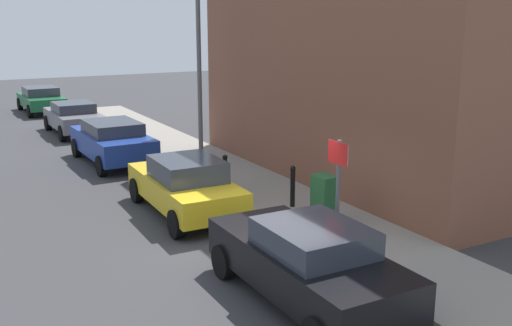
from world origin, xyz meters
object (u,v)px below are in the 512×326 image
at_px(utility_cabinet, 324,202).
at_px(street_sign, 338,180).
at_px(car_grey, 74,117).
at_px(bollard_far_kerb, 225,172).
at_px(car_green, 41,99).
at_px(bollard_near_cabinet, 293,185).
at_px(car_blue, 113,141).
at_px(car_black, 307,262).
at_px(car_yellow, 185,185).
at_px(lamppost, 199,63).

height_order(utility_cabinet, street_sign, street_sign).
bearing_deg(car_grey, utility_cabinet, -171.74).
relative_size(utility_cabinet, bollard_far_kerb, 1.11).
height_order(car_green, bollard_near_cabinet, car_green).
xyz_separation_m(car_blue, bollard_near_cabinet, (2.44, -7.25, -0.05)).
relative_size(car_black, car_yellow, 1.02).
xyz_separation_m(car_yellow, street_sign, (1.48, -4.14, 0.93)).
distance_m(car_black, car_yellow, 5.37).
distance_m(car_grey, utility_cabinet, 14.75).
bearing_deg(bollard_near_cabinet, car_blue, 108.58).
distance_m(car_yellow, bollard_far_kerb, 1.62).
bearing_deg(street_sign, car_yellow, 109.60).
height_order(bollard_near_cabinet, lamppost, lamppost).
bearing_deg(car_yellow, car_green, 1.90).
bearing_deg(street_sign, car_blue, 98.56).
height_order(utility_cabinet, bollard_near_cabinet, utility_cabinet).
distance_m(car_yellow, car_green, 18.59).
bearing_deg(car_yellow, lamppost, -26.92).
xyz_separation_m(car_black, utility_cabinet, (2.29, 2.74, -0.07)).
bearing_deg(lamppost, car_black, -103.68).
relative_size(bollard_near_cabinet, street_sign, 0.45).
distance_m(car_blue, car_grey, 5.84).
xyz_separation_m(utility_cabinet, street_sign, (-0.79, -1.52, 0.98)).
distance_m(car_green, bollard_near_cabinet, 19.90).
height_order(car_yellow, utility_cabinet, car_yellow).
bearing_deg(car_grey, bollard_near_cabinet, -170.31).
height_order(car_grey, bollard_far_kerb, car_grey).
bearing_deg(bollard_far_kerb, bollard_near_cabinet, -63.71).
bearing_deg(car_black, bollard_far_kerb, -13.28).
distance_m(car_blue, car_green, 12.48).
distance_m(car_yellow, car_blue, 6.10).
distance_m(utility_cabinet, bollard_far_kerb, 3.46).
distance_m(car_yellow, street_sign, 4.50).
bearing_deg(car_green, lamppost, -170.91).
distance_m(car_black, street_sign, 2.14).
relative_size(car_blue, lamppost, 0.72).
distance_m(bollard_near_cabinet, lamppost, 6.11).
relative_size(car_blue, utility_cabinet, 3.61).
bearing_deg(car_green, car_black, 179.32).
distance_m(bollard_near_cabinet, bollard_far_kerb, 2.10).
distance_m(car_black, car_blue, 11.47).
xyz_separation_m(car_grey, utility_cabinet, (2.32, -14.56, -0.02)).
bearing_deg(lamppost, car_green, 100.22).
xyz_separation_m(utility_cabinet, bollard_near_cabinet, (0.10, 1.48, 0.02)).
relative_size(car_black, car_grey, 1.07).
bearing_deg(car_grey, car_green, 0.61).
xyz_separation_m(bollard_near_cabinet, lamppost, (-0.02, 5.53, 2.60)).
bearing_deg(bollard_near_cabinet, lamppost, 90.18).
bearing_deg(utility_cabinet, lamppost, 89.32).
bearing_deg(bollard_far_kerb, street_sign, -89.58).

